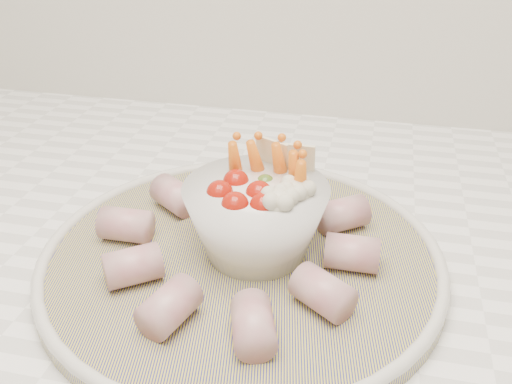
# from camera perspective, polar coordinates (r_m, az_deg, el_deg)

# --- Properties ---
(serving_platter) EXTENTS (0.45, 0.45, 0.02)m
(serving_platter) POSITION_cam_1_polar(r_m,az_deg,el_deg) (0.56, -1.43, -6.51)
(serving_platter) COLOR navy
(serving_platter) RESTS_ON kitchen_counter
(veggie_bowl) EXTENTS (0.14, 0.14, 0.11)m
(veggie_bowl) POSITION_cam_1_polar(r_m,az_deg,el_deg) (0.54, 0.13, -2.36)
(veggie_bowl) COLOR white
(veggie_bowl) RESTS_ON serving_platter
(cured_meat_rolls) EXTENTS (0.27, 0.28, 0.03)m
(cured_meat_rolls) POSITION_cam_1_polar(r_m,az_deg,el_deg) (0.55, -1.52, -4.72)
(cured_meat_rolls) COLOR #A54B58
(cured_meat_rolls) RESTS_ON serving_platter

